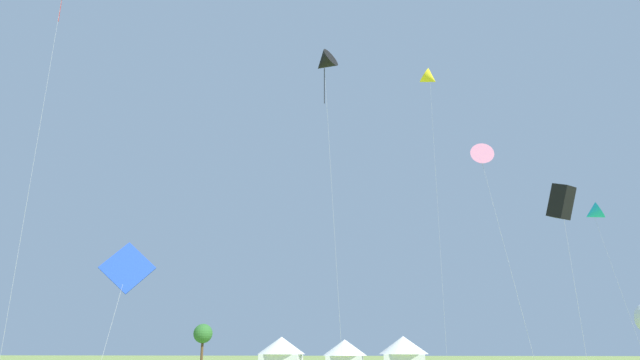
{
  "coord_description": "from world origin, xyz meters",
  "views": [
    {
      "loc": [
        4.42,
        -4.15,
        1.95
      ],
      "look_at": [
        0.0,
        32.0,
        13.18
      ],
      "focal_mm": 31.0,
      "sensor_mm": 36.0,
      "label": 1
    }
  ],
  "objects_px": {
    "tree_distant_left": "(203,334)",
    "kite_cyan_delta": "(593,214)",
    "kite_black_box": "(561,202)",
    "kite_black_delta": "(324,63)",
    "festival_tent_left": "(281,351)",
    "festival_tent_right": "(404,351)",
    "kite_blue_diamond": "(127,268)",
    "kite_pink_delta": "(481,158)",
    "festival_tent_center": "(345,353)",
    "kite_yellow_delta": "(430,79)"
  },
  "relations": [
    {
      "from": "kite_yellow_delta",
      "to": "festival_tent_right",
      "type": "bearing_deg",
      "value": 169.63
    },
    {
      "from": "kite_pink_delta",
      "to": "festival_tent_left",
      "type": "relative_size",
      "value": 3.23
    },
    {
      "from": "kite_blue_diamond",
      "to": "kite_black_box",
      "type": "xyz_separation_m",
      "value": [
        27.03,
        10.78,
        5.81
      ]
    },
    {
      "from": "kite_blue_diamond",
      "to": "tree_distant_left",
      "type": "distance_m",
      "value": 66.71
    },
    {
      "from": "festival_tent_left",
      "to": "festival_tent_right",
      "type": "xyz_separation_m",
      "value": [
        12.88,
        0.0,
        0.02
      ]
    },
    {
      "from": "kite_blue_diamond",
      "to": "festival_tent_right",
      "type": "height_order",
      "value": "kite_blue_diamond"
    },
    {
      "from": "kite_black_box",
      "to": "kite_black_delta",
      "type": "height_order",
      "value": "kite_black_delta"
    },
    {
      "from": "kite_blue_diamond",
      "to": "kite_black_delta",
      "type": "xyz_separation_m",
      "value": [
        9.68,
        12.68,
        19.19
      ]
    },
    {
      "from": "kite_pink_delta",
      "to": "kite_cyan_delta",
      "type": "bearing_deg",
      "value": 55.94
    },
    {
      "from": "festival_tent_center",
      "to": "tree_distant_left",
      "type": "relative_size",
      "value": 0.75
    },
    {
      "from": "kite_blue_diamond",
      "to": "kite_cyan_delta",
      "type": "height_order",
      "value": "kite_cyan_delta"
    },
    {
      "from": "festival_tent_right",
      "to": "tree_distant_left",
      "type": "height_order",
      "value": "tree_distant_left"
    },
    {
      "from": "kite_black_box",
      "to": "kite_black_delta",
      "type": "bearing_deg",
      "value": 173.74
    },
    {
      "from": "festival_tent_right",
      "to": "festival_tent_center",
      "type": "bearing_deg",
      "value": -180.0
    },
    {
      "from": "kite_black_delta",
      "to": "festival_tent_center",
      "type": "xyz_separation_m",
      "value": [
        -0.0,
        18.4,
        -23.85
      ]
    },
    {
      "from": "kite_black_delta",
      "to": "kite_cyan_delta",
      "type": "height_order",
      "value": "kite_black_delta"
    },
    {
      "from": "kite_blue_diamond",
      "to": "kite_yellow_delta",
      "type": "height_order",
      "value": "kite_yellow_delta"
    },
    {
      "from": "kite_blue_diamond",
      "to": "tree_distant_left",
      "type": "height_order",
      "value": "kite_blue_diamond"
    },
    {
      "from": "festival_tent_center",
      "to": "kite_black_delta",
      "type": "bearing_deg",
      "value": -89.99
    },
    {
      "from": "tree_distant_left",
      "to": "kite_cyan_delta",
      "type": "bearing_deg",
      "value": -29.74
    },
    {
      "from": "kite_black_box",
      "to": "festival_tent_center",
      "type": "height_order",
      "value": "kite_black_box"
    },
    {
      "from": "kite_blue_diamond",
      "to": "kite_black_delta",
      "type": "bearing_deg",
      "value": 52.64
    },
    {
      "from": "kite_black_box",
      "to": "festival_tent_right",
      "type": "distance_m",
      "value": 25.39
    },
    {
      "from": "festival_tent_left",
      "to": "tree_distant_left",
      "type": "distance_m",
      "value": 38.99
    },
    {
      "from": "festival_tent_center",
      "to": "tree_distant_left",
      "type": "xyz_separation_m",
      "value": [
        -26.7,
        33.39,
        2.89
      ]
    },
    {
      "from": "tree_distant_left",
      "to": "kite_black_delta",
      "type": "bearing_deg",
      "value": -62.72
    },
    {
      "from": "kite_pink_delta",
      "to": "festival_tent_left",
      "type": "distance_m",
      "value": 31.2
    },
    {
      "from": "kite_black_box",
      "to": "festival_tent_center",
      "type": "xyz_separation_m",
      "value": [
        -17.35,
        20.31,
        -10.47
      ]
    },
    {
      "from": "kite_pink_delta",
      "to": "tree_distant_left",
      "type": "relative_size",
      "value": 2.64
    },
    {
      "from": "festival_tent_center",
      "to": "festival_tent_right",
      "type": "bearing_deg",
      "value": 0.0
    },
    {
      "from": "kite_black_box",
      "to": "tree_distant_left",
      "type": "distance_m",
      "value": 69.87
    },
    {
      "from": "festival_tent_right",
      "to": "kite_black_delta",
      "type": "bearing_deg",
      "value": -108.38
    },
    {
      "from": "kite_black_delta",
      "to": "tree_distant_left",
      "type": "height_order",
      "value": "kite_black_delta"
    },
    {
      "from": "kite_blue_diamond",
      "to": "festival_tent_left",
      "type": "xyz_separation_m",
      "value": [
        2.91,
        31.09,
        -4.51
      ]
    },
    {
      "from": "tree_distant_left",
      "to": "festival_tent_right",
      "type": "bearing_deg",
      "value": -45.49
    },
    {
      "from": "kite_pink_delta",
      "to": "kite_black_delta",
      "type": "distance_m",
      "value": 15.8
    },
    {
      "from": "kite_yellow_delta",
      "to": "kite_black_delta",
      "type": "distance_m",
      "value": 21.66
    },
    {
      "from": "kite_black_box",
      "to": "festival_tent_right",
      "type": "bearing_deg",
      "value": 118.94
    },
    {
      "from": "kite_cyan_delta",
      "to": "festival_tent_right",
      "type": "relative_size",
      "value": 3.43
    },
    {
      "from": "kite_pink_delta",
      "to": "kite_cyan_delta",
      "type": "distance_m",
      "value": 28.13
    },
    {
      "from": "kite_cyan_delta",
      "to": "festival_tent_right",
      "type": "bearing_deg",
      "value": -173.81
    },
    {
      "from": "kite_black_delta",
      "to": "festival_tent_left",
      "type": "xyz_separation_m",
      "value": [
        -6.77,
        18.4,
        -23.69
      ]
    },
    {
      "from": "kite_cyan_delta",
      "to": "kite_yellow_delta",
      "type": "bearing_deg",
      "value": -169.6
    },
    {
      "from": "tree_distant_left",
      "to": "kite_pink_delta",
      "type": "bearing_deg",
      "value": -54.61
    },
    {
      "from": "kite_yellow_delta",
      "to": "kite_black_box",
      "type": "bearing_deg",
      "value": -70.72
    },
    {
      "from": "kite_yellow_delta",
      "to": "kite_cyan_delta",
      "type": "relative_size",
      "value": 1.91
    },
    {
      "from": "kite_blue_diamond",
      "to": "festival_tent_right",
      "type": "bearing_deg",
      "value": 63.06
    },
    {
      "from": "festival_tent_right",
      "to": "tree_distant_left",
      "type": "relative_size",
      "value": 0.83
    },
    {
      "from": "kite_pink_delta",
      "to": "festival_tent_center",
      "type": "bearing_deg",
      "value": 119.6
    },
    {
      "from": "kite_yellow_delta",
      "to": "festival_tent_left",
      "type": "distance_m",
      "value": 35.22
    }
  ]
}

